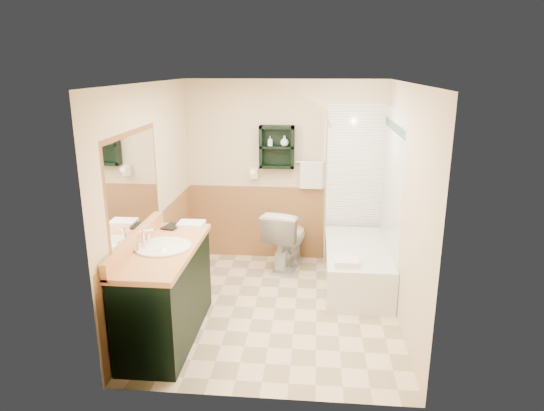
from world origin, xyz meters
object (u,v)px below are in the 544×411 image
Objects in this scene: toilet at (287,239)px; soap_bottle_b at (284,142)px; wall_shelf at (277,147)px; bathtub at (357,266)px; hair_dryer at (254,173)px; vanity at (166,293)px; vanity_book at (165,217)px; soap_bottle_a at (270,144)px.

soap_bottle_b is (-0.05, 0.26, 1.22)m from toilet.
wall_shelf is 1.82m from bathtub.
hair_dryer is 0.16× the size of vanity.
toilet is 3.90× the size of vanity_book.
soap_bottle_a is at bearing 68.56° from vanity.
soap_bottle_b reaches higher than hair_dryer.
hair_dryer is at bearing 175.70° from soap_bottle_b.
vanity is 7.05× the size of vanity_book.
soap_bottle_a is (0.21, -0.03, 0.39)m from hair_dryer.
soap_bottle_b reaches higher than soap_bottle_a.
hair_dryer is 0.16× the size of bathtub.
wall_shelf reaches higher than toilet.
vanity_book is at bearing -123.67° from soap_bottle_a.
hair_dryer is at bearing 74.09° from vanity.
bathtub is (1.92, 1.32, -0.22)m from vanity.
hair_dryer reaches higher than vanity.
vanity_book is at bearing 59.75° from toilet.
bathtub is 1.81m from soap_bottle_b.
hair_dryer is (-0.30, 0.02, -0.35)m from wall_shelf.
soap_bottle_a is (-0.09, -0.01, 0.04)m from wall_shelf.
bathtub is 1.90m from soap_bottle_a.
vanity_book is at bearing -160.81° from bathtub.
soap_bottle_b is (0.99, 2.06, 1.15)m from vanity.
hair_dryer is 0.45m from soap_bottle_a.
soap_bottle_b is at bearing 64.23° from vanity.
bathtub is at bearing 33.74° from vanity_book.
vanity_book is at bearing -125.87° from wall_shelf.
bathtub is at bearing 34.57° from vanity.
soap_bottle_b is (0.10, -0.01, 0.07)m from wall_shelf.
vanity_book is at bearing -117.01° from hair_dryer.
hair_dryer is 0.97m from toilet.
wall_shelf reaches higher than bathtub.
vanity is (-0.89, -2.06, -1.09)m from wall_shelf.
hair_dryer is 2.29m from vanity.
soap_bottle_a is at bearing 70.87° from vanity_book.
vanity_book is (-2.08, -0.73, 0.79)m from bathtub.
wall_shelf reaches higher than vanity_book.
vanity_book reaches higher than toilet.
wall_shelf is 2.29× the size of hair_dryer.
vanity is 0.98× the size of bathtub.
vanity_book is 1.55× the size of soap_bottle_b.
wall_shelf is 0.12m from soap_bottle_b.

